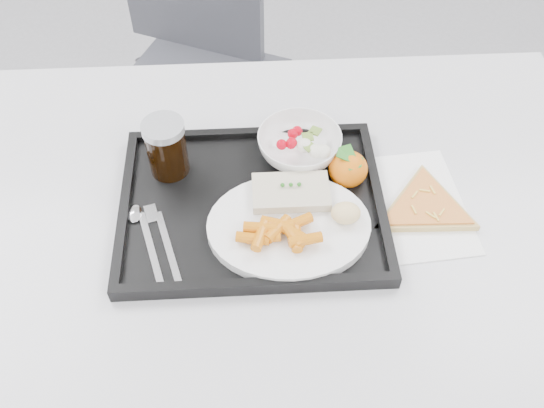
{
  "coord_description": "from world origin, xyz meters",
  "views": [
    {
      "loc": [
        -0.05,
        -0.37,
        1.57
      ],
      "look_at": [
        -0.02,
        0.28,
        0.77
      ],
      "focal_mm": 40.0,
      "sensor_mm": 36.0,
      "label": 1
    }
  ],
  "objects_px": {
    "table": "(280,226)",
    "tray": "(252,205)",
    "tangerine": "(348,169)",
    "chair": "(194,48)",
    "salad_bowl": "(299,145)",
    "cola_glass": "(166,147)",
    "dinner_plate": "(289,227)",
    "pizza_slice": "(425,207)"
  },
  "relations": [
    {
      "from": "salad_bowl",
      "to": "pizza_slice",
      "type": "height_order",
      "value": "salad_bowl"
    },
    {
      "from": "chair",
      "to": "dinner_plate",
      "type": "bearing_deg",
      "value": -76.23
    },
    {
      "from": "dinner_plate",
      "to": "salad_bowl",
      "type": "height_order",
      "value": "salad_bowl"
    },
    {
      "from": "table",
      "to": "salad_bowl",
      "type": "xyz_separation_m",
      "value": [
        0.04,
        0.1,
        0.11
      ]
    },
    {
      "from": "chair",
      "to": "salad_bowl",
      "type": "bearing_deg",
      "value": -70.24
    },
    {
      "from": "table",
      "to": "cola_glass",
      "type": "height_order",
      "value": "cola_glass"
    },
    {
      "from": "dinner_plate",
      "to": "salad_bowl",
      "type": "relative_size",
      "value": 1.78
    },
    {
      "from": "table",
      "to": "chair",
      "type": "xyz_separation_m",
      "value": [
        -0.19,
        0.75,
        -0.15
      ]
    },
    {
      "from": "pizza_slice",
      "to": "dinner_plate",
      "type": "bearing_deg",
      "value": -170.49
    },
    {
      "from": "dinner_plate",
      "to": "pizza_slice",
      "type": "relative_size",
      "value": 0.95
    },
    {
      "from": "cola_glass",
      "to": "tangerine",
      "type": "distance_m",
      "value": 0.32
    },
    {
      "from": "table",
      "to": "tray",
      "type": "bearing_deg",
      "value": -169.64
    },
    {
      "from": "table",
      "to": "dinner_plate",
      "type": "bearing_deg",
      "value": -82.95
    },
    {
      "from": "tray",
      "to": "pizza_slice",
      "type": "bearing_deg",
      "value": -4.19
    },
    {
      "from": "tangerine",
      "to": "tray",
      "type": "bearing_deg",
      "value": -163.42
    },
    {
      "from": "salad_bowl",
      "to": "cola_glass",
      "type": "distance_m",
      "value": 0.24
    },
    {
      "from": "tray",
      "to": "pizza_slice",
      "type": "distance_m",
      "value": 0.3
    },
    {
      "from": "chair",
      "to": "salad_bowl",
      "type": "xyz_separation_m",
      "value": [
        0.23,
        -0.65,
        0.25
      ]
    },
    {
      "from": "cola_glass",
      "to": "salad_bowl",
      "type": "bearing_deg",
      "value": 5.83
    },
    {
      "from": "tray",
      "to": "tangerine",
      "type": "distance_m",
      "value": 0.18
    },
    {
      "from": "table",
      "to": "chair",
      "type": "relative_size",
      "value": 1.29
    },
    {
      "from": "tray",
      "to": "table",
      "type": "bearing_deg",
      "value": 10.36
    },
    {
      "from": "dinner_plate",
      "to": "pizza_slice",
      "type": "bearing_deg",
      "value": 9.51
    },
    {
      "from": "salad_bowl",
      "to": "tray",
      "type": "bearing_deg",
      "value": -128.91
    },
    {
      "from": "cola_glass",
      "to": "dinner_plate",
      "type": "bearing_deg",
      "value": -36.3
    },
    {
      "from": "chair",
      "to": "tangerine",
      "type": "bearing_deg",
      "value": -66.09
    },
    {
      "from": "dinner_plate",
      "to": "cola_glass",
      "type": "bearing_deg",
      "value": 143.7
    },
    {
      "from": "tray",
      "to": "tangerine",
      "type": "bearing_deg",
      "value": 16.58
    },
    {
      "from": "tray",
      "to": "pizza_slice",
      "type": "height_order",
      "value": "tray"
    },
    {
      "from": "table",
      "to": "tangerine",
      "type": "bearing_deg",
      "value": 19.03
    },
    {
      "from": "chair",
      "to": "cola_glass",
      "type": "height_order",
      "value": "chair"
    },
    {
      "from": "chair",
      "to": "tangerine",
      "type": "distance_m",
      "value": 0.81
    },
    {
      "from": "tangerine",
      "to": "pizza_slice",
      "type": "xyz_separation_m",
      "value": [
        0.13,
        -0.07,
        -0.02
      ]
    },
    {
      "from": "tray",
      "to": "salad_bowl",
      "type": "relative_size",
      "value": 2.96
    },
    {
      "from": "tangerine",
      "to": "table",
      "type": "bearing_deg",
      "value": -160.97
    },
    {
      "from": "chair",
      "to": "salad_bowl",
      "type": "distance_m",
      "value": 0.73
    },
    {
      "from": "chair",
      "to": "tangerine",
      "type": "relative_size",
      "value": 11.97
    },
    {
      "from": "dinner_plate",
      "to": "tangerine",
      "type": "relative_size",
      "value": 3.48
    },
    {
      "from": "dinner_plate",
      "to": "chair",
      "type": "bearing_deg",
      "value": 103.77
    },
    {
      "from": "tangerine",
      "to": "cola_glass",
      "type": "bearing_deg",
      "value": 173.39
    },
    {
      "from": "cola_glass",
      "to": "tray",
      "type": "bearing_deg",
      "value": -31.21
    },
    {
      "from": "dinner_plate",
      "to": "salad_bowl",
      "type": "bearing_deg",
      "value": 79.71
    }
  ]
}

